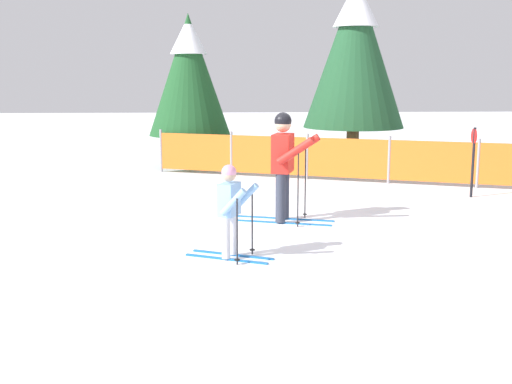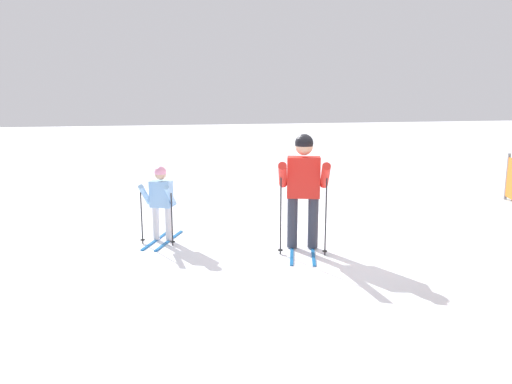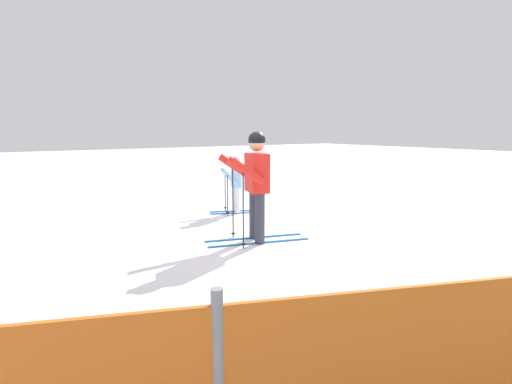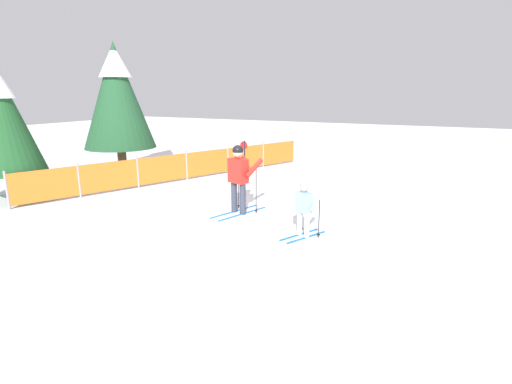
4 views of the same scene
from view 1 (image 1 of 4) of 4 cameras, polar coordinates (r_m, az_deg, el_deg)
The scene contains 7 objects.
ground_plane at distance 10.09m, azimuth 1.54°, elevation -2.46°, with size 60.00×60.00×0.00m, color white.
skier_adult at distance 9.80m, azimuth 2.55°, elevation 3.13°, with size 1.62×0.89×1.68m.
skier_child at distance 7.84m, azimuth -2.29°, elevation -1.08°, with size 1.10×0.69×1.17m.
safety_fence at distance 13.67m, azimuth 11.74°, elevation 2.81°, with size 9.87×3.93×1.00m.
conifer_far at distance 15.93m, azimuth -5.98°, elevation 10.48°, with size 2.00×2.00×3.71m.
conifer_near at distance 16.12m, azimuth 8.79°, elevation 12.32°, with size 2.47×2.47×4.58m.
trail_marker at distance 12.48m, azimuth 18.75°, elevation 3.22°, with size 0.05×0.28×1.30m.
Camera 1 is at (-0.80, -9.81, 2.22)m, focal length 45.00 mm.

